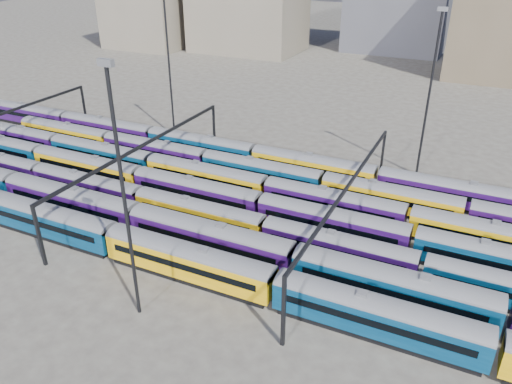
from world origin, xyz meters
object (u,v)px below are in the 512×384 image
at_px(rake_1, 136,216).
at_px(mast_2, 123,190).
at_px(rake_0, 275,283).
at_px(rake_2, 140,197).

bearing_deg(rake_1, mast_2, -52.22).
xyz_separation_m(rake_0, rake_2, (-24.57, 10.00, -0.28)).
distance_m(rake_0, rake_1, 21.95).
bearing_deg(rake_2, mast_2, -53.68).
relative_size(rake_0, rake_1, 0.97).
height_order(rake_2, mast_2, mast_2).
bearing_deg(rake_0, rake_1, 166.83).
bearing_deg(rake_0, mast_2, -149.89).
bearing_deg(mast_2, rake_0, 30.11).
distance_m(rake_1, rake_2, 5.94).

